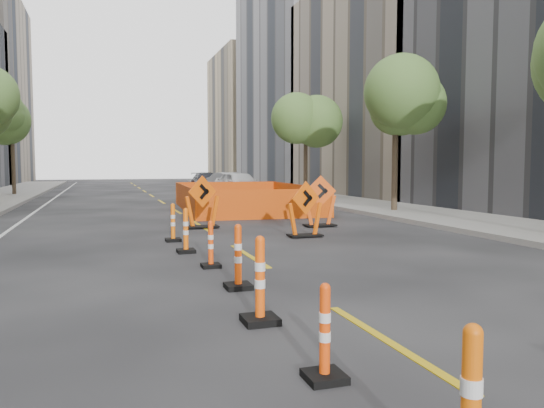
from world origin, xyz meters
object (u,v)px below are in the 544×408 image
object	(u,v)px
channelizer_6	(173,222)
channelizer_5	(186,230)
chevron_sign_left	(202,202)
channelizer_3	(238,256)
chevron_sign_center	(305,209)
parked_car_far	(206,181)
parked_car_mid	(231,183)
channelizer_2	(260,280)
channelizer_4	(211,244)
parked_car_near	(239,184)
chevron_sign_right	(320,201)
channelizer_1	(325,332)

from	to	relation	value
channelizer_6	channelizer_5	bearing A→B (deg)	-88.52
channelizer_6	chevron_sign_left	xyz separation A→B (m)	(1.25, 2.63, 0.33)
channelizer_6	channelizer_3	bearing A→B (deg)	-86.79
channelizer_5	chevron_sign_left	distance (m)	4.69
channelizer_3	chevron_sign_center	distance (m)	6.34
parked_car_far	parked_car_mid	bearing A→B (deg)	-81.15
channelizer_3	chevron_sign_left	size ratio (longest dim) A/B	0.64
channelizer_2	channelizer_5	xyz separation A→B (m)	(-0.08, 5.70, -0.05)
channelizer_4	parked_car_near	xyz separation A→B (m)	(6.07, 21.65, 0.36)
channelizer_3	chevron_sign_left	bearing A→B (deg)	83.59
channelizer_2	channelizer_6	distance (m)	7.60
channelizer_2	channelizer_5	bearing A→B (deg)	90.76
channelizer_6	parked_car_near	world-z (taller)	parked_car_near
channelizer_3	channelizer_2	bearing A→B (deg)	-95.84
parked_car_mid	parked_car_far	world-z (taller)	parked_car_mid
chevron_sign_center	chevron_sign_right	xyz separation A→B (m)	(1.35, 2.13, 0.06)
channelizer_4	channelizer_3	bearing A→B (deg)	-87.86
parked_car_near	chevron_sign_center	bearing A→B (deg)	-106.67
chevron_sign_left	chevron_sign_right	xyz separation A→B (m)	(3.70, -0.77, -0.00)
chevron_sign_center	parked_car_near	bearing A→B (deg)	63.29
channelizer_3	chevron_sign_left	xyz separation A→B (m)	(0.93, 8.32, 0.30)
channelizer_1	parked_car_near	bearing A→B (deg)	77.36
channelizer_4	parked_car_mid	size ratio (longest dim) A/B	0.21
channelizer_5	parked_car_far	size ratio (longest dim) A/B	0.21
channelizer_2	parked_car_mid	xyz separation A→B (m)	(6.90, 30.65, 0.17)
chevron_sign_right	parked_car_far	xyz separation A→B (m)	(1.28, 26.40, -0.14)
channelizer_2	parked_car_near	bearing A→B (deg)	76.32
channelizer_6	parked_car_mid	distance (m)	24.10
channelizer_6	parked_car_mid	size ratio (longest dim) A/B	0.23
channelizer_1	channelizer_5	size ratio (longest dim) A/B	0.90
channelizer_3	channelizer_5	world-z (taller)	channelizer_3
parked_car_mid	parked_car_far	bearing A→B (deg)	80.11
channelizer_1	channelizer_6	world-z (taller)	channelizer_6
chevron_sign_left	chevron_sign_right	world-z (taller)	same
chevron_sign_left	channelizer_4	bearing A→B (deg)	-119.10
channelizer_1	channelizer_4	bearing A→B (deg)	89.39
chevron_sign_left	chevron_sign_center	world-z (taller)	chevron_sign_left
channelizer_1	parked_car_far	size ratio (longest dim) A/B	0.19
channelizer_2	channelizer_3	distance (m)	1.91
channelizer_5	chevron_sign_right	world-z (taller)	chevron_sign_right
channelizer_2	chevron_sign_right	distance (m)	10.62
chevron_sign_right	chevron_sign_center	bearing A→B (deg)	-108.17
parked_car_near	chevron_sign_right	bearing A→B (deg)	-103.02
channelizer_2	parked_car_mid	world-z (taller)	parked_car_mid
channelizer_2	channelizer_6	xyz separation A→B (m)	(-0.12, 7.60, -0.06)
channelizer_1	channelizer_3	xyz separation A→B (m)	(0.13, 3.80, 0.07)
channelizer_4	channelizer_6	distance (m)	3.81
chevron_sign_center	parked_car_mid	world-z (taller)	chevron_sign_center
channelizer_3	channelizer_1	bearing A→B (deg)	-91.98
channelizer_3	channelizer_4	world-z (taller)	channelizer_3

